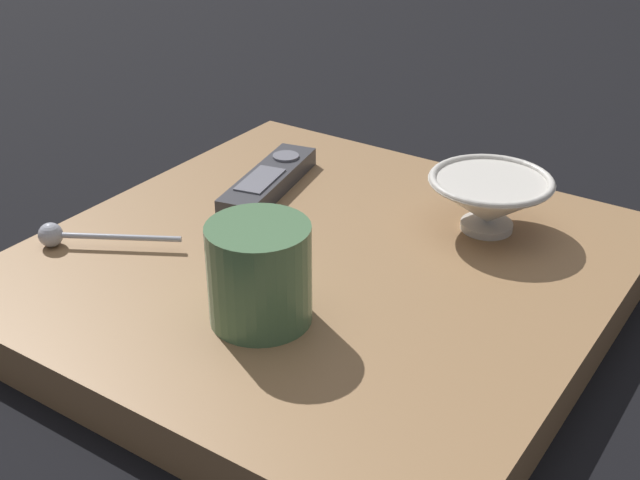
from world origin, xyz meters
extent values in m
plane|color=black|center=(0.00, 0.00, 0.00)|extent=(6.00, 6.00, 0.00)
cube|color=#936D47|center=(0.00, 0.00, 0.02)|extent=(0.56, 0.55, 0.05)
cylinder|color=beige|center=(-0.15, 0.11, 0.05)|extent=(0.06, 0.06, 0.01)
cone|color=beige|center=(-0.15, 0.11, 0.08)|extent=(0.13, 0.13, 0.05)
torus|color=beige|center=(-0.15, 0.11, 0.10)|extent=(0.13, 0.13, 0.01)
cylinder|color=#4C724C|center=(0.13, 0.02, 0.09)|extent=(0.09, 0.09, 0.09)
cylinder|color=#A3A5B2|center=(0.10, -0.18, 0.06)|extent=(0.07, 0.11, 0.01)
sphere|color=#A3A5B2|center=(0.14, -0.24, 0.06)|extent=(0.03, 0.03, 0.03)
cube|color=#38383D|center=(-0.09, -0.14, 0.06)|extent=(0.19, 0.08, 0.02)
cylinder|color=slate|center=(-0.14, -0.15, 0.07)|extent=(0.03, 0.03, 0.00)
cube|color=slate|center=(-0.07, -0.13, 0.07)|extent=(0.08, 0.05, 0.00)
camera|label=1|loc=(0.61, 0.41, 0.46)|focal=46.95mm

